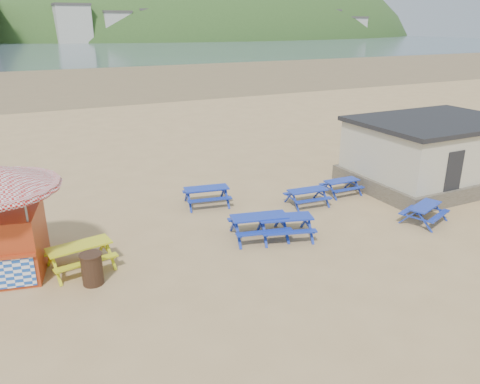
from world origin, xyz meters
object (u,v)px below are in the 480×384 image
picnic_table_blue_a (207,196)px  picnic_table_blue_b (307,197)px  amenity_block (432,152)px  litter_bin (92,269)px  picnic_table_yellow (80,257)px

picnic_table_blue_a → picnic_table_blue_b: picnic_table_blue_a is taller
picnic_table_blue_b → amenity_block: amenity_block is taller
picnic_table_blue_a → litter_bin: litter_bin is taller
amenity_block → picnic_table_yellow: bearing=-176.0°
picnic_table_yellow → litter_bin: size_ratio=2.19×
picnic_table_blue_a → amenity_block: (10.69, -2.16, 1.18)m
picnic_table_blue_b → amenity_block: bearing=2.7°
picnic_table_blue_a → picnic_table_yellow: picnic_table_yellow is taller
picnic_table_yellow → litter_bin: bearing=-89.6°
picnic_table_blue_b → litter_bin: litter_bin is taller
picnic_table_blue_a → amenity_block: amenity_block is taller
picnic_table_yellow → picnic_table_blue_b: bearing=-0.2°
picnic_table_blue_a → litter_bin: size_ratio=2.13×
picnic_table_blue_b → amenity_block: 6.97m
picnic_table_blue_a → amenity_block: bearing=-1.2°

